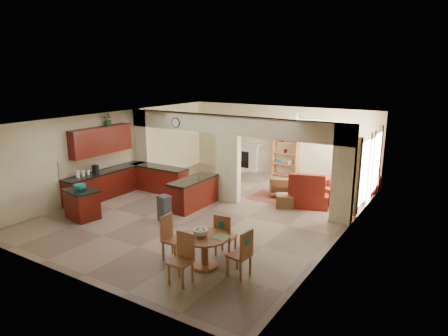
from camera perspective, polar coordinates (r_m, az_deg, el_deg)
The scene contains 39 objects.
floor at distance 12.42m, azimuth -1.82°, elevation -5.88°, with size 10.00×10.00×0.00m, color #86755D.
ceiling at distance 11.77m, azimuth -1.92°, elevation 7.05°, with size 10.00×10.00×0.00m, color white.
wall_back at distance 16.32m, azimuth 7.96°, elevation 3.88°, with size 8.00×8.00×0.00m, color beige.
wall_front at distance 8.51m, azimuth -21.06°, elevation -6.29°, with size 8.00×8.00×0.00m, color beige.
wall_left at distance 14.58m, azimuth -15.06°, elevation 2.34°, with size 10.00×10.00×0.00m, color beige.
wall_right at distance 10.41m, azimuth 16.78°, elevation -2.33°, with size 10.00×10.00×0.00m, color beige.
partition_left_pier at distance 15.06m, azimuth -11.51°, elevation 2.89°, with size 0.60×0.25×2.80m, color beige.
partition_center_pier at distance 12.91m, azimuth 0.61°, elevation -0.01°, with size 0.80×0.25×2.20m, color beige.
partition_right_pier at distance 11.41m, azimuth 16.68°, elevation -0.91°, with size 0.60×0.25×2.80m, color beige.
partition_header at distance 12.64m, azimuth 0.63°, elevation 6.16°, with size 8.00×0.25×0.60m, color beige.
kitchen_counter at distance 14.10m, azimuth -13.49°, elevation -1.86°, with size 2.52×3.29×1.48m.
upper_cabinets at distance 13.83m, azimuth -17.09°, elevation 3.79°, with size 0.35×2.40×0.90m, color #460A08.
peninsula at distance 12.51m, azimuth -4.41°, elevation -3.56°, with size 0.70×1.85×0.91m.
wall_clock at distance 13.67m, azimuth -6.93°, elevation 6.43°, with size 0.34×0.34×0.03m, color #492418.
rug at distance 13.61m, azimuth 7.36°, elevation -4.19°, with size 1.60×1.30×0.01m, color #9C4B38.
fireplace at distance 17.03m, azimuth 2.73°, elevation 1.72°, with size 1.60×0.35×1.20m.
shelving_unit at distance 16.12m, azimuth 8.77°, elevation 1.91°, with size 1.00×0.32×1.80m, color brown.
window_a at distance 12.63m, azimuth 19.39°, elevation -0.66°, with size 0.02×0.90×1.90m, color white.
window_b at distance 14.26m, azimuth 20.94°, elevation 0.81°, with size 0.02×0.90×1.90m, color white.
glazed_door at distance 13.47m, azimuth 20.16°, elevation -0.50°, with size 0.02×0.70×2.10m, color white.
drape_a_left at distance 12.07m, azimuth 18.57°, elevation -1.24°, with size 0.10×0.28×2.30m, color #45221B.
drape_a_right at distance 13.21m, azimuth 19.81°, elevation -0.08°, with size 0.10×0.28×2.30m, color #45221B.
drape_b_left at distance 13.69m, azimuth 20.27°, elevation 0.35°, with size 0.10×0.28×2.30m, color #45221B.
drape_b_right at distance 14.84m, azimuth 21.25°, elevation 1.27°, with size 0.10×0.28×2.30m, color #45221B.
ceiling_fan at distance 13.75m, azimuth 10.42°, elevation 6.81°, with size 1.00×1.00×0.10m, color white.
kitchen_island at distance 12.26m, azimuth -19.61°, elevation -4.86°, with size 1.10×0.88×0.86m.
teal_bowl at distance 12.13m, azimuth -19.90°, elevation -2.57°, with size 0.34×0.34×0.16m, color #138777.
trash_can at distance 11.51m, azimuth -8.53°, elevation -5.85°, with size 0.32×0.27×0.69m, color #2F2F32.
dining_table at distance 8.79m, azimuth -2.79°, elevation -11.09°, with size 1.07×1.07×0.73m.
fruit_bowl at distance 8.66m, azimuth -3.37°, elevation -9.15°, with size 0.32×0.32×0.17m, color #82C029.
sofa at distance 14.06m, azimuth 17.54°, elevation -2.45°, with size 1.07×2.74×0.80m, color maroon.
chaise at distance 12.92m, azimuth 12.18°, elevation -4.37°, with size 1.11×0.90×0.44m, color maroon.
armchair at distance 13.72m, azimuth 8.10°, elevation -2.54°, with size 0.75×0.77×0.70m, color maroon.
ottoman at distance 12.71m, azimuth 8.68°, elevation -4.64°, with size 0.54×0.54×0.39m, color maroon.
plant at distance 13.97m, azimuth -16.20°, elevation 6.65°, with size 0.37×0.32×0.41m, color #165316.
chair_north at distance 9.24m, azimuth 0.01°, elevation -9.36°, with size 0.46×0.46×1.02m.
chair_east at distance 8.39m, azimuth 2.64°, elevation -11.87°, with size 0.47×0.47×1.02m.
chair_south at distance 8.26m, azimuth -5.91°, elevation -12.37°, with size 0.43×0.44×1.02m.
chair_west at distance 9.24m, azimuth -7.67°, elevation -9.49°, with size 0.44×0.43×1.02m.
Camera 1 is at (6.52, -9.70, 4.20)m, focal length 32.00 mm.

